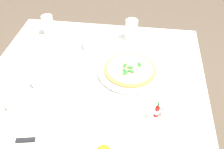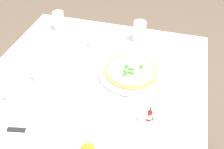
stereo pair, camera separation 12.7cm
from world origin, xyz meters
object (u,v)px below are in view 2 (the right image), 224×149
(coffee_cup_right_edge, at_px, (41,75))
(hot_sauce_bottle, at_px, (150,115))
(coffee_cup_left_edge, at_px, (13,93))
(salt_shaker, at_px, (156,116))
(coffee_cup_near_left, at_px, (96,42))
(pepper_shaker, at_px, (142,117))
(water_glass_far_right, at_px, (139,32))
(pizza, at_px, (131,71))
(pizza_plate, at_px, (131,73))
(dinner_knife, at_px, (29,131))
(napkin_folded, at_px, (29,133))
(water_glass_center_back, at_px, (59,22))

(coffee_cup_right_edge, relative_size, hot_sauce_bottle, 1.57)
(coffee_cup_left_edge, distance_m, salt_shaker, 0.65)
(coffee_cup_near_left, height_order, pepper_shaker, coffee_cup_near_left)
(water_glass_far_right, bearing_deg, pizza, -86.42)
(pepper_shaker, bearing_deg, coffee_cup_near_left, 127.94)
(salt_shaker, bearing_deg, water_glass_far_right, 107.98)
(water_glass_far_right, relative_size, salt_shaker, 2.15)
(pizza_plate, xyz_separation_m, pizza, (-0.00, -0.00, 0.01))
(coffee_cup_right_edge, relative_size, dinner_knife, 0.67)
(pizza, bearing_deg, water_glass_far_right, 93.58)
(water_glass_far_right, height_order, hot_sauce_bottle, water_glass_far_right)
(coffee_cup_left_edge, distance_m, water_glass_far_right, 0.78)
(coffee_cup_left_edge, distance_m, dinner_knife, 0.24)
(coffee_cup_right_edge, relative_size, pepper_shaker, 2.31)
(water_glass_far_right, distance_m, salt_shaker, 0.60)
(pizza, xyz_separation_m, water_glass_far_right, (-0.02, 0.32, 0.03))
(pizza_plate, xyz_separation_m, salt_shaker, (0.17, -0.25, 0.01))
(coffee_cup_right_edge, relative_size, napkin_folded, 0.56)
(pizza_plate, xyz_separation_m, napkin_folded, (-0.32, -0.47, -0.00))
(coffee_cup_right_edge, bearing_deg, coffee_cup_near_left, 62.69)
(pepper_shaker, bearing_deg, pizza, 111.85)
(coffee_cup_right_edge, distance_m, dinner_knife, 0.33)
(coffee_cup_left_edge, xyz_separation_m, water_glass_center_back, (-0.04, 0.61, 0.02))
(water_glass_far_right, relative_size, dinner_knife, 0.62)
(coffee_cup_left_edge, bearing_deg, coffee_cup_right_edge, 66.90)
(coffee_cup_right_edge, bearing_deg, pizza_plate, 20.16)
(coffee_cup_near_left, bearing_deg, water_glass_far_right, 30.59)
(hot_sauce_bottle, bearing_deg, napkin_folded, -156.14)
(dinner_knife, bearing_deg, pizza_plate, 44.11)
(coffee_cup_left_edge, relative_size, coffee_cup_near_left, 1.00)
(coffee_cup_right_edge, xyz_separation_m, water_glass_far_right, (0.40, 0.47, 0.03))
(dinner_knife, relative_size, hot_sauce_bottle, 2.35)
(coffee_cup_near_left, distance_m, water_glass_center_back, 0.31)
(pizza, xyz_separation_m, hot_sauce_bottle, (0.14, -0.26, 0.01))
(coffee_cup_near_left, relative_size, coffee_cup_right_edge, 1.00)
(water_glass_far_right, height_order, napkin_folded, water_glass_far_right)
(salt_shaker, xyz_separation_m, pepper_shaker, (-0.06, -0.02, 0.00))
(water_glass_center_back, bearing_deg, napkin_folded, -74.69)
(pizza_plate, height_order, dinner_knife, dinner_knife)
(salt_shaker, bearing_deg, water_glass_center_back, 141.09)
(water_glass_center_back, distance_m, dinner_knife, 0.80)
(coffee_cup_left_edge, bearing_deg, pizza_plate, 31.93)
(pizza, xyz_separation_m, coffee_cup_right_edge, (-0.42, -0.16, 0.00))
(coffee_cup_right_edge, height_order, napkin_folded, coffee_cup_right_edge)
(pizza_plate, bearing_deg, pizza, -105.79)
(coffee_cup_near_left, xyz_separation_m, salt_shaker, (0.41, -0.44, -0.00))
(pizza_plate, distance_m, dinner_knife, 0.56)
(pizza, xyz_separation_m, coffee_cup_near_left, (-0.25, 0.18, 0.00))
(pizza, distance_m, coffee_cup_near_left, 0.31)
(coffee_cup_left_edge, relative_size, napkin_folded, 0.56)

